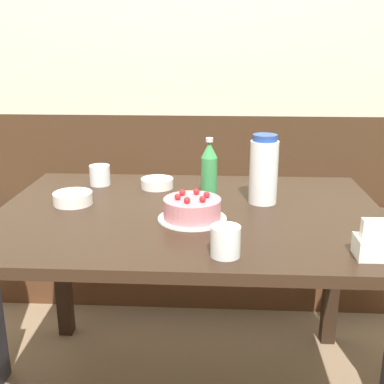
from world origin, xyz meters
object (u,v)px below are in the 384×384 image
at_px(bench_seat, 199,254).
at_px(birthday_cake, 192,209).
at_px(glass_tumbler_short, 100,175).
at_px(water_pitcher, 264,170).
at_px(napkin_holder, 377,244).
at_px(bowl_soup_white, 73,198).
at_px(bowl_rice_small, 157,183).
at_px(soju_bottle, 209,170).
at_px(glass_water_tall, 225,241).

distance_m(bench_seat, birthday_cake, 1.07).
bearing_deg(glass_tumbler_short, water_pitcher, -16.70).
bearing_deg(napkin_holder, bowl_soup_white, 157.12).
height_order(napkin_holder, bowl_soup_white, napkin_holder).
relative_size(bowl_soup_white, bowl_rice_small, 1.08).
relative_size(napkin_holder, glass_tumbler_short, 1.38).
distance_m(soju_bottle, bowl_rice_small, 0.24).
bearing_deg(water_pitcher, soju_bottle, 165.68).
xyz_separation_m(bowl_soup_white, glass_tumbler_short, (0.04, 0.24, 0.02)).
bearing_deg(bench_seat, bowl_rice_small, -103.89).
xyz_separation_m(bench_seat, birthday_cake, (0.01, -0.91, 0.57)).
bearing_deg(bench_seat, napkin_holder, -66.54).
height_order(soju_bottle, glass_water_tall, soju_bottle).
height_order(bowl_rice_small, glass_water_tall, glass_water_tall).
bearing_deg(soju_bottle, birthday_cake, -101.55).
distance_m(birthday_cake, water_pitcher, 0.31).
distance_m(bench_seat, napkin_holder, 1.39).
distance_m(water_pitcher, glass_tumbler_short, 0.65).
xyz_separation_m(bowl_soup_white, bowl_rice_small, (0.27, 0.21, -0.00)).
distance_m(bowl_rice_small, glass_water_tall, 0.66).
xyz_separation_m(bench_seat, napkin_holder, (0.51, -1.17, 0.57)).
bearing_deg(napkin_holder, bowl_rice_small, 137.30).
bearing_deg(bowl_soup_white, soju_bottle, 12.16).
bearing_deg(glass_tumbler_short, glass_water_tall, -52.70).
relative_size(water_pitcher, bowl_soup_white, 1.78).
distance_m(water_pitcher, soju_bottle, 0.19).
xyz_separation_m(water_pitcher, napkin_holder, (0.26, -0.44, -0.08)).
bearing_deg(water_pitcher, bench_seat, 108.86).
distance_m(bench_seat, water_pitcher, 1.01).
bearing_deg(bowl_soup_white, birthday_cake, -17.29).
distance_m(water_pitcher, bowl_soup_white, 0.66).
relative_size(bench_seat, napkin_holder, 19.28).
bearing_deg(bowl_rice_small, birthday_cake, -65.76).
height_order(bench_seat, napkin_holder, napkin_holder).
bearing_deg(water_pitcher, bowl_soup_white, -175.39).
xyz_separation_m(bench_seat, glass_tumbler_short, (-0.37, -0.54, 0.57)).
bearing_deg(bench_seat, glass_tumbler_short, -124.24).
xyz_separation_m(birthday_cake, bowl_rice_small, (-0.15, 0.34, -0.02)).
xyz_separation_m(water_pitcher, soju_bottle, (-0.19, 0.05, -0.01)).
relative_size(water_pitcher, glass_tumbler_short, 3.00).
relative_size(bench_seat, glass_water_tall, 25.87).
relative_size(soju_bottle, glass_water_tall, 2.65).
height_order(bowl_soup_white, bowl_rice_small, bowl_soup_white).
distance_m(bench_seat, soju_bottle, 0.93).
height_order(water_pitcher, napkin_holder, water_pitcher).
bearing_deg(birthday_cake, water_pitcher, 37.98).
height_order(bench_seat, bowl_rice_small, bowl_rice_small).
distance_m(napkin_holder, glass_tumbler_short, 1.07).
height_order(bench_seat, water_pitcher, water_pitcher).
height_order(bench_seat, birthday_cake, birthday_cake).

